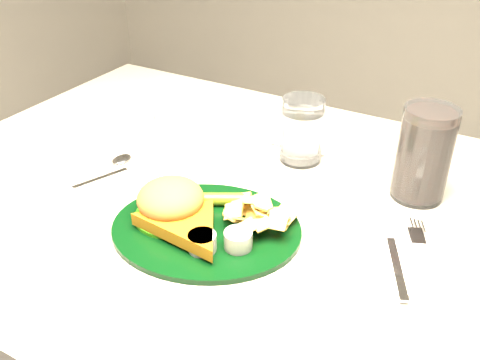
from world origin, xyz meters
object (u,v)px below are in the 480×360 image
(cola_glass, at_px, (424,154))
(fork_napkin, at_px, (399,264))
(dinner_plate, at_px, (206,214))
(water_glass, at_px, (302,130))

(cola_glass, bearing_deg, fork_napkin, -82.73)
(dinner_plate, bearing_deg, fork_napkin, -6.46)
(water_glass, height_order, cola_glass, cola_glass)
(dinner_plate, bearing_deg, cola_glass, 26.40)
(water_glass, xyz_separation_m, cola_glass, (0.21, -0.02, 0.02))
(dinner_plate, distance_m, cola_glass, 0.35)
(dinner_plate, xyz_separation_m, cola_glass, (0.24, 0.24, 0.04))
(water_glass, xyz_separation_m, fork_napkin, (0.23, -0.20, -0.05))
(cola_glass, distance_m, fork_napkin, 0.20)
(cola_glass, bearing_deg, water_glass, 175.44)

